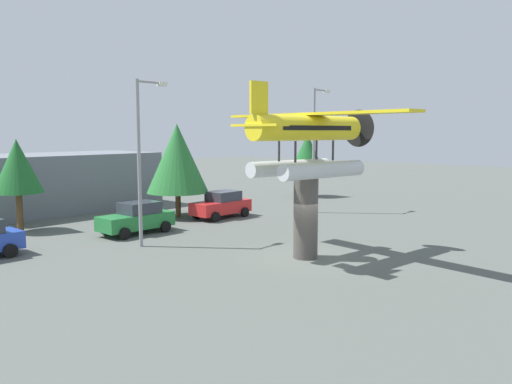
{
  "coord_description": "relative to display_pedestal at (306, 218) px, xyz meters",
  "views": [
    {
      "loc": [
        -18.44,
        -13.58,
        5.66
      ],
      "look_at": [
        0.0,
        3.0,
        2.76
      ],
      "focal_mm": 36.15,
      "sensor_mm": 36.0,
      "label": 1
    }
  ],
  "objects": [
    {
      "name": "streetlight_primary",
      "position": [
        -3.39,
        7.46,
        2.89
      ],
      "size": [
        1.84,
        0.28,
        8.19
      ],
      "color": "gray",
      "rests_on": "ground"
    },
    {
      "name": "tree_center_back",
      "position": [
        3.45,
        13.12,
        2.07
      ],
      "size": [
        4.11,
        4.11,
        6.21
      ],
      "color": "brown",
      "rests_on": "ground"
    },
    {
      "name": "floatplane_monument",
      "position": [
        0.13,
        -0.02,
        3.51
      ],
      "size": [
        7.05,
        10.46,
        4.0
      ],
      "rotation": [
        0.0,
        0.0,
        -0.12
      ],
      "color": "silver",
      "rests_on": "display_pedestal"
    },
    {
      "name": "car_far_red",
      "position": [
        5.14,
        10.7,
        -0.96
      ],
      "size": [
        4.2,
        2.02,
        1.76
      ],
      "rotation": [
        0.0,
        0.0,
        3.14
      ],
      "color": "red",
      "rests_on": "ground"
    },
    {
      "name": "tree_far_east",
      "position": [
        18.04,
        13.2,
        2.12
      ],
      "size": [
        2.77,
        2.77,
        5.54
      ],
      "color": "brown",
      "rests_on": "ground"
    },
    {
      "name": "car_mid_green",
      "position": [
        -1.78,
        10.36,
        -0.96
      ],
      "size": [
        4.2,
        2.02,
        1.76
      ],
      "rotation": [
        0.0,
        0.0,
        3.14
      ],
      "color": "#237A38",
      "rests_on": "ground"
    },
    {
      "name": "display_pedestal",
      "position": [
        0.0,
        0.0,
        0.0
      ],
      "size": [
        1.1,
        1.1,
        3.68
      ],
      "primitive_type": "cylinder",
      "color": "#4C4742",
      "rests_on": "ground"
    },
    {
      "name": "tree_east",
      "position": [
        -5.86,
        15.91,
        1.87
      ],
      "size": [
        2.75,
        2.75,
        5.27
      ],
      "color": "brown",
      "rests_on": "ground"
    },
    {
      "name": "storefront_building",
      "position": [
        -0.26,
        22.0,
        0.2
      ],
      "size": [
        13.33,
        6.75,
        4.09
      ],
      "primitive_type": "cube",
      "color": "slate",
      "rests_on": "ground"
    },
    {
      "name": "streetlight_secondary",
      "position": [
        11.15,
        7.46,
        3.14
      ],
      "size": [
        1.84,
        0.28,
        8.66
      ],
      "color": "gray",
      "rests_on": "ground"
    },
    {
      "name": "ground_plane",
      "position": [
        0.0,
        0.0,
        -1.84
      ],
      "size": [
        140.0,
        140.0,
        0.0
      ],
      "primitive_type": "plane",
      "color": "#515651"
    }
  ]
}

